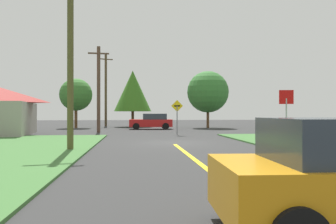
{
  "coord_description": "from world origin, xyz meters",
  "views": [
    {
      "loc": [
        -2.19,
        -18.37,
        1.69
      ],
      "look_at": [
        0.08,
        3.26,
        1.76
      ],
      "focal_mm": 34.87,
      "sensor_mm": 36.0,
      "label": 1
    }
  ],
  "objects_px": {
    "utility_pole_near": "(70,56)",
    "oak_tree_left": "(133,91)",
    "utility_pole_mid": "(99,88)",
    "car_approaching_junction": "(152,121)",
    "direction_sign": "(177,113)",
    "pine_tree_center": "(208,92)",
    "utility_pole_far": "(106,89)",
    "stop_sign": "(286,107)",
    "oak_tree_right": "(76,95)"
  },
  "relations": [
    {
      "from": "car_approaching_junction",
      "to": "pine_tree_center",
      "type": "bearing_deg",
      "value": -159.74
    },
    {
      "from": "utility_pole_far",
      "to": "oak_tree_right",
      "type": "distance_m",
      "value": 5.81
    },
    {
      "from": "car_approaching_junction",
      "to": "utility_pole_mid",
      "type": "bearing_deg",
      "value": 48.58
    },
    {
      "from": "utility_pole_mid",
      "to": "stop_sign",
      "type": "bearing_deg",
      "value": -49.84
    },
    {
      "from": "utility_pole_mid",
      "to": "direction_sign",
      "type": "height_order",
      "value": "utility_pole_mid"
    },
    {
      "from": "utility_pole_far",
      "to": "direction_sign",
      "type": "xyz_separation_m",
      "value": [
        6.87,
        -17.67,
        -3.11
      ]
    },
    {
      "from": "stop_sign",
      "to": "utility_pole_mid",
      "type": "height_order",
      "value": "utility_pole_mid"
    },
    {
      "from": "stop_sign",
      "to": "direction_sign",
      "type": "xyz_separation_m",
      "value": [
        -4.44,
        8.81,
        -0.33
      ]
    },
    {
      "from": "utility_pole_near",
      "to": "utility_pole_mid",
      "type": "height_order",
      "value": "utility_pole_near"
    },
    {
      "from": "pine_tree_center",
      "to": "utility_pole_far",
      "type": "bearing_deg",
      "value": 152.87
    },
    {
      "from": "direction_sign",
      "to": "oak_tree_right",
      "type": "xyz_separation_m",
      "value": [
        -9.75,
        12.73,
        2.07
      ]
    },
    {
      "from": "direction_sign",
      "to": "oak_tree_left",
      "type": "relative_size",
      "value": 0.39
    },
    {
      "from": "car_approaching_junction",
      "to": "utility_pole_near",
      "type": "distance_m",
      "value": 19.93
    },
    {
      "from": "car_approaching_junction",
      "to": "oak_tree_left",
      "type": "xyz_separation_m",
      "value": [
        -1.99,
        5.66,
        3.55
      ]
    },
    {
      "from": "car_approaching_junction",
      "to": "utility_pole_near",
      "type": "bearing_deg",
      "value": 77.25
    },
    {
      "from": "oak_tree_right",
      "to": "utility_pole_far",
      "type": "bearing_deg",
      "value": 59.71
    },
    {
      "from": "oak_tree_right",
      "to": "oak_tree_left",
      "type": "bearing_deg",
      "value": 19.38
    },
    {
      "from": "car_approaching_junction",
      "to": "utility_pole_near",
      "type": "xyz_separation_m",
      "value": [
        -4.69,
        -19.06,
        3.45
      ]
    },
    {
      "from": "utility_pole_far",
      "to": "utility_pole_mid",
      "type": "bearing_deg",
      "value": -87.74
    },
    {
      "from": "utility_pole_near",
      "to": "oak_tree_right",
      "type": "bearing_deg",
      "value": 99.18
    },
    {
      "from": "car_approaching_junction",
      "to": "direction_sign",
      "type": "relative_size",
      "value": 1.66
    },
    {
      "from": "car_approaching_junction",
      "to": "direction_sign",
      "type": "xyz_separation_m",
      "value": [
        1.43,
        -9.3,
        0.86
      ]
    },
    {
      "from": "car_approaching_junction",
      "to": "utility_pole_mid",
      "type": "relative_size",
      "value": 0.6
    },
    {
      "from": "stop_sign",
      "to": "oak_tree_right",
      "type": "height_order",
      "value": "oak_tree_right"
    },
    {
      "from": "pine_tree_center",
      "to": "oak_tree_right",
      "type": "bearing_deg",
      "value": 175.47
    },
    {
      "from": "utility_pole_far",
      "to": "oak_tree_left",
      "type": "distance_m",
      "value": 4.4
    },
    {
      "from": "utility_pole_mid",
      "to": "oak_tree_right",
      "type": "xyz_separation_m",
      "value": [
        -3.43,
        8.78,
        -0.1
      ]
    },
    {
      "from": "stop_sign",
      "to": "direction_sign",
      "type": "bearing_deg",
      "value": -50.5
    },
    {
      "from": "utility_pole_far",
      "to": "pine_tree_center",
      "type": "relative_size",
      "value": 1.45
    },
    {
      "from": "stop_sign",
      "to": "utility_pole_near",
      "type": "height_order",
      "value": "utility_pole_near"
    },
    {
      "from": "utility_pole_mid",
      "to": "pine_tree_center",
      "type": "bearing_deg",
      "value": 33.74
    },
    {
      "from": "utility_pole_near",
      "to": "utility_pole_mid",
      "type": "relative_size",
      "value": 1.11
    },
    {
      "from": "direction_sign",
      "to": "oak_tree_right",
      "type": "relative_size",
      "value": 0.48
    },
    {
      "from": "stop_sign",
      "to": "car_approaching_junction",
      "type": "distance_m",
      "value": 19.08
    },
    {
      "from": "oak_tree_left",
      "to": "utility_pole_mid",
      "type": "bearing_deg",
      "value": -104.76
    },
    {
      "from": "stop_sign",
      "to": "direction_sign",
      "type": "distance_m",
      "value": 9.87
    },
    {
      "from": "utility_pole_mid",
      "to": "oak_tree_left",
      "type": "bearing_deg",
      "value": 75.24
    },
    {
      "from": "oak_tree_left",
      "to": "pine_tree_center",
      "type": "xyz_separation_m",
      "value": [
        8.49,
        -3.4,
        -0.27
      ]
    },
    {
      "from": "stop_sign",
      "to": "utility_pole_far",
      "type": "bearing_deg",
      "value": -54.14
    },
    {
      "from": "utility_pole_mid",
      "to": "direction_sign",
      "type": "relative_size",
      "value": 2.77
    },
    {
      "from": "utility_pole_near",
      "to": "utility_pole_mid",
      "type": "bearing_deg",
      "value": 90.87
    },
    {
      "from": "utility_pole_near",
      "to": "oak_tree_left",
      "type": "distance_m",
      "value": 24.87
    },
    {
      "from": "car_approaching_junction",
      "to": "oak_tree_right",
      "type": "xyz_separation_m",
      "value": [
        -8.32,
        3.43,
        2.93
      ]
    },
    {
      "from": "utility_pole_near",
      "to": "direction_sign",
      "type": "height_order",
      "value": "utility_pole_near"
    },
    {
      "from": "utility_pole_near",
      "to": "direction_sign",
      "type": "distance_m",
      "value": 11.81
    },
    {
      "from": "direction_sign",
      "to": "oak_tree_right",
      "type": "distance_m",
      "value": 16.17
    },
    {
      "from": "car_approaching_junction",
      "to": "pine_tree_center",
      "type": "distance_m",
      "value": 7.62
    },
    {
      "from": "utility_pole_near",
      "to": "oak_tree_left",
      "type": "height_order",
      "value": "utility_pole_near"
    },
    {
      "from": "car_approaching_junction",
      "to": "oak_tree_right",
      "type": "relative_size",
      "value": 0.8
    },
    {
      "from": "utility_pole_mid",
      "to": "utility_pole_far",
      "type": "bearing_deg",
      "value": 92.26
    }
  ]
}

